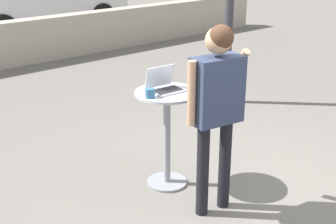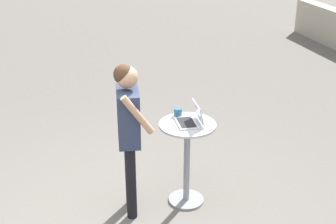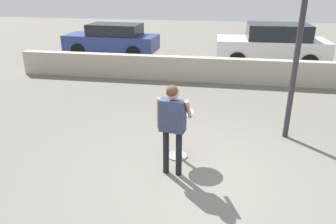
{
  "view_description": "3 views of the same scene",
  "coord_description": "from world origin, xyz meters",
  "px_view_note": "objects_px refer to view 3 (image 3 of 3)",
  "views": [
    {
      "loc": [
        -3.1,
        -2.43,
        2.37
      ],
      "look_at": [
        -0.54,
        0.55,
        0.89
      ],
      "focal_mm": 50.0,
      "sensor_mm": 36.0,
      "label": 1
    },
    {
      "loc": [
        3.92,
        -0.7,
        3.14
      ],
      "look_at": [
        -0.18,
        0.5,
        1.24
      ],
      "focal_mm": 50.0,
      "sensor_mm": 36.0,
      "label": 2
    },
    {
      "loc": [
        0.45,
        -5.01,
        3.32
      ],
      "look_at": [
        -0.5,
        0.47,
        1.08
      ],
      "focal_mm": 35.0,
      "sensor_mm": 36.0,
      "label": 3
    }
  ],
  "objects_px": {
    "street_lamp": "(304,8)",
    "parked_car_further_down": "(112,39)",
    "parked_car_near_street": "(272,45)",
    "coffee_mug": "(166,109)",
    "laptop": "(178,108)",
    "standing_person": "(172,119)",
    "cafe_table": "(178,128)"
  },
  "relations": [
    {
      "from": "laptop",
      "to": "standing_person",
      "type": "distance_m",
      "value": 0.68
    },
    {
      "from": "street_lamp",
      "to": "parked_car_near_street",
      "type": "bearing_deg",
      "value": 86.41
    },
    {
      "from": "coffee_mug",
      "to": "parked_car_further_down",
      "type": "distance_m",
      "value": 9.9
    },
    {
      "from": "parked_car_further_down",
      "to": "parked_car_near_street",
      "type": "bearing_deg",
      "value": -5.21
    },
    {
      "from": "standing_person",
      "to": "cafe_table",
      "type": "bearing_deg",
      "value": 90.08
    },
    {
      "from": "street_lamp",
      "to": "parked_car_further_down",
      "type": "bearing_deg",
      "value": 131.27
    },
    {
      "from": "laptop",
      "to": "parked_car_near_street",
      "type": "bearing_deg",
      "value": 71.67
    },
    {
      "from": "coffee_mug",
      "to": "standing_person",
      "type": "distance_m",
      "value": 0.65
    },
    {
      "from": "laptop",
      "to": "coffee_mug",
      "type": "xyz_separation_m",
      "value": [
        -0.23,
        -0.07,
        -0.01
      ]
    },
    {
      "from": "laptop",
      "to": "standing_person",
      "type": "bearing_deg",
      "value": -90.23
    },
    {
      "from": "coffee_mug",
      "to": "laptop",
      "type": "bearing_deg",
      "value": 17.13
    },
    {
      "from": "standing_person",
      "to": "parked_car_near_street",
      "type": "distance_m",
      "value": 9.36
    },
    {
      "from": "cafe_table",
      "to": "street_lamp",
      "type": "bearing_deg",
      "value": 29.97
    },
    {
      "from": "standing_person",
      "to": "parked_car_further_down",
      "type": "bearing_deg",
      "value": 114.58
    },
    {
      "from": "laptop",
      "to": "standing_person",
      "type": "height_order",
      "value": "standing_person"
    },
    {
      "from": "parked_car_further_down",
      "to": "street_lamp",
      "type": "height_order",
      "value": "street_lamp"
    },
    {
      "from": "coffee_mug",
      "to": "street_lamp",
      "type": "height_order",
      "value": "street_lamp"
    },
    {
      "from": "coffee_mug",
      "to": "cafe_table",
      "type": "bearing_deg",
      "value": 8.67
    },
    {
      "from": "coffee_mug",
      "to": "standing_person",
      "type": "relative_size",
      "value": 0.07
    },
    {
      "from": "standing_person",
      "to": "parked_car_further_down",
      "type": "xyz_separation_m",
      "value": [
        -4.39,
        9.59,
        -0.33
      ]
    },
    {
      "from": "cafe_table",
      "to": "laptop",
      "type": "height_order",
      "value": "laptop"
    },
    {
      "from": "parked_car_near_street",
      "to": "street_lamp",
      "type": "bearing_deg",
      "value": -93.59
    },
    {
      "from": "coffee_mug",
      "to": "parked_car_further_down",
      "type": "relative_size",
      "value": 0.03
    },
    {
      "from": "cafe_table",
      "to": "parked_car_further_down",
      "type": "xyz_separation_m",
      "value": [
        -4.39,
        8.95,
        0.13
      ]
    },
    {
      "from": "cafe_table",
      "to": "parked_car_further_down",
      "type": "distance_m",
      "value": 9.97
    },
    {
      "from": "laptop",
      "to": "parked_car_further_down",
      "type": "height_order",
      "value": "parked_car_further_down"
    },
    {
      "from": "parked_car_near_street",
      "to": "parked_car_further_down",
      "type": "relative_size",
      "value": 1.02
    },
    {
      "from": "coffee_mug",
      "to": "parked_car_further_down",
      "type": "bearing_deg",
      "value": 114.82
    },
    {
      "from": "laptop",
      "to": "parked_car_near_street",
      "type": "relative_size",
      "value": 0.07
    },
    {
      "from": "cafe_table",
      "to": "parked_car_near_street",
      "type": "bearing_deg",
      "value": 71.73
    },
    {
      "from": "coffee_mug",
      "to": "parked_car_near_street",
      "type": "distance_m",
      "value": 8.85
    },
    {
      "from": "parked_car_near_street",
      "to": "cafe_table",
      "type": "bearing_deg",
      "value": -108.27
    }
  ]
}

